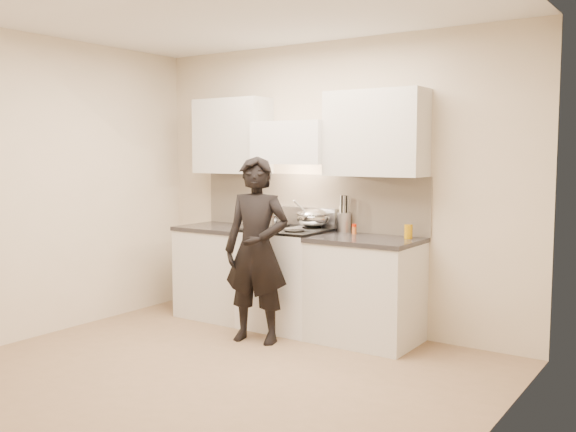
{
  "coord_description": "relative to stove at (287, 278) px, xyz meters",
  "views": [
    {
      "loc": [
        3.06,
        -3.53,
        1.65
      ],
      "look_at": [
        -0.04,
        1.05,
        1.11
      ],
      "focal_mm": 40.0,
      "sensor_mm": 36.0,
      "label": 1
    }
  ],
  "objects": [
    {
      "name": "ground_plane",
      "position": [
        0.3,
        -1.42,
        -0.47
      ],
      "size": [
        4.0,
        4.0,
        0.0
      ],
      "primitive_type": "plane",
      "color": "#8A6C50"
    },
    {
      "name": "room_shell",
      "position": [
        0.24,
        -1.05,
        1.12
      ],
      "size": [
        4.04,
        3.54,
        2.7
      ],
      "color": "beige",
      "rests_on": "ground"
    },
    {
      "name": "stove",
      "position": [
        0.0,
        0.0,
        0.0
      ],
      "size": [
        0.76,
        0.65,
        0.96
      ],
      "color": "white",
      "rests_on": "ground"
    },
    {
      "name": "counter_right",
      "position": [
        0.83,
        0.0,
        -0.01
      ],
      "size": [
        0.92,
        0.67,
        0.92
      ],
      "color": "silver",
      "rests_on": "ground"
    },
    {
      "name": "counter_left",
      "position": [
        -0.78,
        0.0,
        -0.01
      ],
      "size": [
        0.82,
        0.67,
        0.92
      ],
      "color": "silver",
      "rests_on": "ground"
    },
    {
      "name": "wok",
      "position": [
        0.2,
        0.14,
        0.57
      ],
      "size": [
        0.34,
        0.41,
        0.27
      ],
      "color": "#B4B4B4",
      "rests_on": "stove"
    },
    {
      "name": "stock_pot",
      "position": [
        -0.16,
        -0.14,
        0.57
      ],
      "size": [
        0.37,
        0.27,
        0.17
      ],
      "color": "#B4B4B4",
      "rests_on": "stove"
    },
    {
      "name": "utensil_crock",
      "position": [
        0.48,
        0.24,
        0.55
      ],
      "size": [
        0.13,
        0.13,
        0.34
      ],
      "color": "#9D9CA3",
      "rests_on": "counter_right"
    },
    {
      "name": "spice_jar",
      "position": [
        0.63,
        0.16,
        0.49
      ],
      "size": [
        0.04,
        0.04,
        0.09
      ],
      "color": "#C86128",
      "rests_on": "counter_right"
    },
    {
      "name": "oil_glass",
      "position": [
        1.16,
        0.15,
        0.51
      ],
      "size": [
        0.07,
        0.07,
        0.12
      ],
      "color": "#BB8307",
      "rests_on": "counter_right"
    },
    {
      "name": "person",
      "position": [
        0.04,
        -0.53,
        0.34
      ],
      "size": [
        0.66,
        0.51,
        1.62
      ],
      "primitive_type": "imported",
      "rotation": [
        0.0,
        0.0,
        0.22
      ],
      "color": "black",
      "rests_on": "ground"
    }
  ]
}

